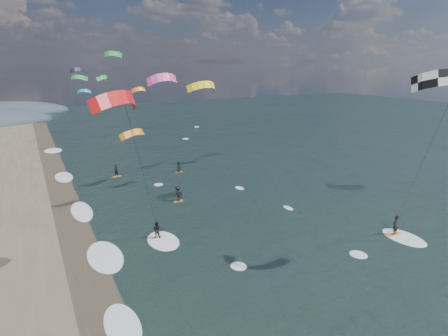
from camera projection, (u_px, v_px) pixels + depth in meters
name	position (u px, v px, depth m)	size (l,w,h in m)	color
ground	(332.00, 327.00, 22.37)	(260.00, 260.00, 0.00)	black
wet_sand_strip	(95.00, 294.00, 25.49)	(3.00, 240.00, 0.00)	#382D23
kitesurfer_near_a	(446.00, 115.00, 25.32)	(8.04, 9.40, 15.37)	orange
kitesurfer_near_b	(139.00, 155.00, 26.65)	(6.93, 8.77, 14.15)	orange
far_kitesurfers	(166.00, 182.00, 46.63)	(9.47, 13.83, 1.82)	orange
bg_kite_field	(113.00, 82.00, 66.47)	(14.96, 67.73, 10.89)	orange
shoreline_surf	(100.00, 259.00, 30.06)	(2.40, 79.40, 0.11)	white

